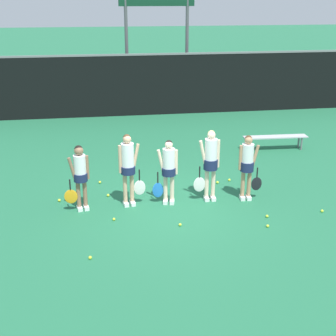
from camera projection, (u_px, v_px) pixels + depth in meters
The scene contains 20 objects.
ground_plane at pixel (170, 203), 11.62m from camera, with size 140.00×140.00×0.00m, color #216642.
fence_windscreen at pixel (135, 85), 19.70m from camera, with size 60.00×0.08×2.60m.
scoreboard at pixel (157, 4), 19.76m from camera, with size 3.23×0.15×5.83m.
bench_courtside at pixel (275, 138), 15.53m from camera, with size 2.15×0.45×0.47m.
player_0 at pixel (80, 173), 10.99m from camera, with size 0.62×0.34×1.61m.
player_1 at pixel (128, 164), 11.19m from camera, with size 0.64×0.35×1.80m.
player_2 at pixel (168, 167), 11.34m from camera, with size 0.62×0.35×1.62m.
player_3 at pixel (210, 160), 11.48m from camera, with size 0.64×0.35×1.81m.
player_4 at pixel (247, 163), 11.56m from camera, with size 0.61×0.34×1.67m.
tennis_ball_0 at pixel (267, 216), 10.88m from camera, with size 0.07×0.07×0.07m, color #CCE033.
tennis_ball_1 at pixel (180, 225), 10.48m from camera, with size 0.07×0.07×0.07m, color #CCE033.
tennis_ball_2 at pixel (322, 211), 11.14m from camera, with size 0.07×0.07×0.07m, color #CCE033.
tennis_ball_3 at pixel (59, 200), 11.72m from camera, with size 0.07×0.07×0.07m, color #CCE033.
tennis_ball_4 at pixel (229, 180), 13.01m from camera, with size 0.07×0.07×0.07m, color #CCE033.
tennis_ball_5 at pixel (108, 195), 12.01m from camera, with size 0.07×0.07×0.07m, color #CCE033.
tennis_ball_6 at pixel (100, 182), 12.86m from camera, with size 0.07×0.07×0.07m, color #CCE033.
tennis_ball_7 at pixel (90, 258), 9.16m from camera, with size 0.07×0.07×0.07m, color #CCE033.
tennis_ball_8 at pixel (268, 226), 10.42m from camera, with size 0.07×0.07×0.07m, color #CCE033.
tennis_ball_9 at pixel (217, 182), 12.84m from camera, with size 0.07×0.07×0.07m, color #CCE033.
tennis_ball_10 at pixel (114, 219), 10.73m from camera, with size 0.07×0.07×0.07m, color #CCE033.
Camera 1 is at (-1.72, -10.45, 4.87)m, focal length 50.00 mm.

